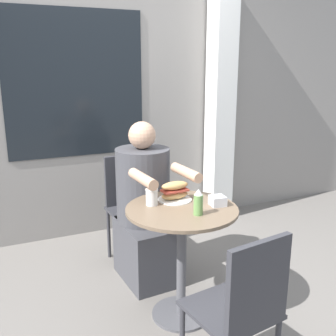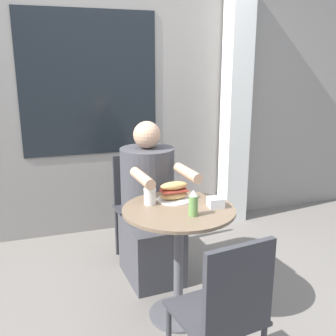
{
  "view_description": "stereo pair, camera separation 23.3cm",
  "coord_description": "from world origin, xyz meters",
  "views": [
    {
      "loc": [
        -0.99,
        -2.02,
        1.59
      ],
      "look_at": [
        0.0,
        0.21,
        0.95
      ],
      "focal_mm": 42.0,
      "sensor_mm": 36.0,
      "label": 1
    },
    {
      "loc": [
        -0.77,
        -2.1,
        1.59
      ],
      "look_at": [
        0.0,
        0.21,
        0.95
      ],
      "focal_mm": 42.0,
      "sensor_mm": 36.0,
      "label": 2
    }
  ],
  "objects": [
    {
      "name": "seated_diner",
      "position": [
        -0.03,
        0.55,
        0.51
      ],
      "size": [
        0.43,
        0.73,
        1.2
      ],
      "rotation": [
        0.0,
        0.0,
        3.21
      ],
      "color": "#424247",
      "rests_on": "ground_plane"
    },
    {
      "name": "cafe_table",
      "position": [
        0.0,
        0.0,
        0.54
      ],
      "size": [
        0.69,
        0.69,
        0.75
      ],
      "color": "brown",
      "rests_on": "ground_plane"
    },
    {
      "name": "storefront_wall",
      "position": [
        -0.0,
        1.57,
        1.4
      ],
      "size": [
        8.0,
        0.09,
        2.8
      ],
      "color": "gray",
      "rests_on": "ground_plane"
    },
    {
      "name": "drink_cup",
      "position": [
        -0.15,
        0.12,
        0.8
      ],
      "size": [
        0.08,
        0.08,
        0.1
      ],
      "color": "silver",
      "rests_on": "cafe_table"
    },
    {
      "name": "napkin_box",
      "position": [
        0.22,
        -0.05,
        0.78
      ],
      "size": [
        0.1,
        0.1,
        0.06
      ],
      "rotation": [
        0.0,
        0.0,
        -0.09
      ],
      "color": "silver",
      "rests_on": "cafe_table"
    },
    {
      "name": "lattice_pillar",
      "position": [
        1.11,
        1.4,
        1.2
      ],
      "size": [
        0.23,
        0.23,
        2.4
      ],
      "color": "silver",
      "rests_on": "ground_plane"
    },
    {
      "name": "empty_chair_across",
      "position": [
        -0.02,
        -0.71,
        0.52
      ],
      "size": [
        0.43,
        0.43,
        0.87
      ],
      "rotation": [
        0.0,
        0.0,
        0.14
      ],
      "color": "#333338",
      "rests_on": "ground_plane"
    },
    {
      "name": "condiment_bottle",
      "position": [
        0.04,
        -0.14,
        0.82
      ],
      "size": [
        0.05,
        0.05,
        0.16
      ],
      "color": "#66934C",
      "rests_on": "cafe_table"
    },
    {
      "name": "ground_plane",
      "position": [
        0.0,
        0.0,
        0.0
      ],
      "size": [
        8.0,
        8.0,
        0.0
      ],
      "primitive_type": "plane",
      "color": "slate"
    },
    {
      "name": "sandwich_on_plate",
      "position": [
        0.02,
        0.14,
        0.8
      ],
      "size": [
        0.22,
        0.22,
        0.12
      ],
      "rotation": [
        0.0,
        0.0,
        0.05
      ],
      "color": "white",
      "rests_on": "cafe_table"
    },
    {
      "name": "diner_chair",
      "position": [
        -0.04,
        0.9,
        0.52
      ],
      "size": [
        0.41,
        0.41,
        0.87
      ],
      "rotation": [
        0.0,
        0.0,
        3.21
      ],
      "color": "#333338",
      "rests_on": "ground_plane"
    }
  ]
}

